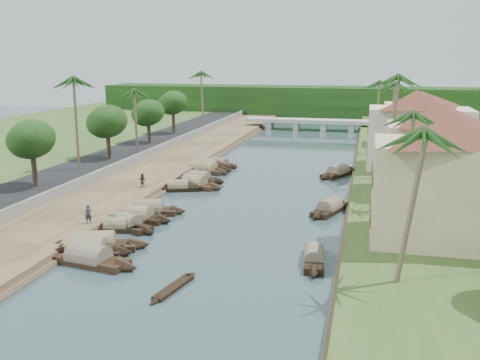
% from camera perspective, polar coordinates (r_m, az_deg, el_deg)
% --- Properties ---
extents(ground, '(220.00, 220.00, 0.00)m').
position_cam_1_polar(ground, '(50.07, -1.50, -5.32)').
color(ground, '#32484C').
rests_on(ground, ground).
extents(left_bank, '(10.00, 180.00, 0.80)m').
position_cam_1_polar(left_bank, '(73.36, -9.57, 0.74)').
color(left_bank, brown).
rests_on(left_bank, ground).
extents(right_bank, '(16.00, 180.00, 1.20)m').
position_cam_1_polar(right_bank, '(67.95, 18.75, -0.58)').
color(right_bank, '#2E4F1F').
rests_on(right_bank, ground).
extents(road, '(8.00, 180.00, 1.40)m').
position_cam_1_polar(road, '(76.99, -15.42, 1.26)').
color(road, black).
rests_on(road, ground).
extents(retaining_wall, '(0.40, 180.00, 1.10)m').
position_cam_1_polar(retaining_wall, '(74.90, -12.56, 1.60)').
color(retaining_wall, gray).
rests_on(retaining_wall, left_bank).
extents(treeline, '(120.00, 14.00, 8.00)m').
position_cam_1_polar(treeline, '(146.90, 8.71, 8.25)').
color(treeline, black).
rests_on(treeline, ground).
extents(bridge, '(28.00, 4.00, 2.40)m').
position_cam_1_polar(bridge, '(119.38, 7.49, 6.13)').
color(bridge, '#ABACA1').
rests_on(bridge, ground).
extents(building_near, '(14.85, 14.85, 10.20)m').
position_cam_1_polar(building_near, '(45.38, 21.59, 0.19)').
color(building_near, beige).
rests_on(building_near, right_bank).
extents(building_mid, '(14.11, 14.11, 9.70)m').
position_cam_1_polar(building_mid, '(61.15, 20.52, 3.14)').
color(building_mid, beige).
rests_on(building_mid, right_bank).
extents(building_far, '(15.59, 15.59, 10.20)m').
position_cam_1_polar(building_far, '(74.79, 18.55, 5.14)').
color(building_far, silver).
rests_on(building_far, right_bank).
extents(building_distant, '(12.62, 12.62, 9.20)m').
position_cam_1_polar(building_distant, '(94.73, 18.15, 6.38)').
color(building_distant, beige).
rests_on(building_distant, right_bank).
extents(sampan_0, '(9.44, 3.42, 2.41)m').
position_cam_1_polar(sampan_0, '(43.56, -15.84, -8.09)').
color(sampan_0, black).
rests_on(sampan_0, ground).
extents(sampan_1, '(7.60, 3.10, 2.21)m').
position_cam_1_polar(sampan_1, '(45.30, -15.80, -7.27)').
color(sampan_1, black).
rests_on(sampan_1, ground).
extents(sampan_2, '(9.39, 4.88, 2.42)m').
position_cam_1_polar(sampan_2, '(46.36, -15.17, -6.75)').
color(sampan_2, black).
rests_on(sampan_2, ground).
extents(sampan_3, '(7.73, 4.67, 2.11)m').
position_cam_1_polar(sampan_3, '(51.39, -12.02, -4.64)').
color(sampan_3, black).
rests_on(sampan_3, ground).
extents(sampan_4, '(6.34, 2.87, 1.82)m').
position_cam_1_polar(sampan_4, '(50.78, -13.08, -4.92)').
color(sampan_4, black).
rests_on(sampan_4, ground).
extents(sampan_5, '(7.31, 2.29, 2.30)m').
position_cam_1_polar(sampan_5, '(53.37, -10.76, -3.91)').
color(sampan_5, black).
rests_on(sampan_5, ground).
extents(sampan_6, '(7.87, 3.40, 2.28)m').
position_cam_1_polar(sampan_6, '(55.57, -9.60, -3.19)').
color(sampan_6, black).
rests_on(sampan_6, ground).
extents(sampan_7, '(7.19, 3.64, 1.93)m').
position_cam_1_polar(sampan_7, '(64.70, -6.62, -0.80)').
color(sampan_7, black).
rests_on(sampan_7, ground).
extents(sampan_8, '(8.22, 3.78, 2.45)m').
position_cam_1_polar(sampan_8, '(65.99, -4.89, -0.47)').
color(sampan_8, black).
rests_on(sampan_8, ground).
extents(sampan_9, '(7.94, 3.26, 2.00)m').
position_cam_1_polar(sampan_9, '(69.16, -4.37, 0.15)').
color(sampan_9, black).
rests_on(sampan_9, ground).
extents(sampan_10, '(7.73, 2.77, 2.11)m').
position_cam_1_polar(sampan_10, '(74.09, -3.80, 1.03)').
color(sampan_10, black).
rests_on(sampan_10, ground).
extents(sampan_11, '(7.58, 2.01, 2.18)m').
position_cam_1_polar(sampan_11, '(75.29, -3.52, 1.23)').
color(sampan_11, black).
rests_on(sampan_11, ground).
extents(sampan_12, '(7.07, 4.21, 1.78)m').
position_cam_1_polar(sampan_12, '(78.73, -2.18, 1.75)').
color(sampan_12, black).
rests_on(sampan_12, ground).
extents(sampan_13, '(6.78, 1.74, 1.90)m').
position_cam_1_polar(sampan_13, '(77.80, -3.45, 1.60)').
color(sampan_13, black).
rests_on(sampan_13, ground).
extents(sampan_14, '(2.10, 7.53, 1.85)m').
position_cam_1_polar(sampan_14, '(42.54, 7.89, -8.24)').
color(sampan_14, black).
rests_on(sampan_14, ground).
extents(sampan_15, '(4.25, 8.05, 2.15)m').
position_cam_1_polar(sampan_15, '(56.13, 9.52, -3.02)').
color(sampan_15, black).
rests_on(sampan_15, ground).
extents(sampan_16, '(5.62, 8.80, 2.20)m').
position_cam_1_polar(sampan_16, '(73.74, 10.43, 0.78)').
color(sampan_16, black).
rests_on(sampan_16, ground).
extents(canoe_0, '(1.99, 5.97, 0.78)m').
position_cam_1_polar(canoe_0, '(38.05, -7.08, -11.35)').
color(canoe_0, black).
rests_on(canoe_0, ground).
extents(canoe_1, '(4.30, 1.60, 0.69)m').
position_cam_1_polar(canoe_1, '(53.20, -11.44, -4.36)').
color(canoe_1, black).
rests_on(canoe_1, ground).
extents(canoe_2, '(4.87, 1.66, 0.70)m').
position_cam_1_polar(canoe_2, '(70.01, -5.11, 0.04)').
color(canoe_2, black).
rests_on(canoe_2, ground).
extents(palm_0, '(3.20, 3.20, 11.59)m').
position_cam_1_polar(palm_0, '(34.91, 17.77, 4.63)').
color(palm_0, brown).
rests_on(palm_0, ground).
extents(palm_1, '(3.20, 3.20, 10.91)m').
position_cam_1_polar(palm_1, '(52.92, 17.49, 6.56)').
color(palm_1, brown).
rests_on(palm_1, ground).
extents(palm_2, '(3.20, 3.20, 13.85)m').
position_cam_1_polar(palm_2, '(66.97, 16.01, 10.31)').
color(palm_2, brown).
rests_on(palm_2, ground).
extents(palm_3, '(3.20, 3.20, 12.18)m').
position_cam_1_polar(palm_3, '(85.08, 16.16, 9.68)').
color(palm_3, brown).
rests_on(palm_3, ground).
extents(palm_5, '(3.20, 3.20, 13.30)m').
position_cam_1_polar(palm_5, '(71.50, -17.36, 10.09)').
color(palm_5, brown).
rests_on(palm_5, ground).
extents(palm_6, '(3.20, 3.20, 11.01)m').
position_cam_1_polar(palm_6, '(82.90, -11.17, 9.22)').
color(palm_6, brown).
rests_on(palm_6, ground).
extents(palm_7, '(3.20, 3.20, 11.72)m').
position_cam_1_polar(palm_7, '(101.28, 14.63, 9.97)').
color(palm_7, brown).
rests_on(palm_7, ground).
extents(palm_8, '(3.20, 3.20, 12.88)m').
position_cam_1_polar(palm_8, '(109.59, -4.05, 11.23)').
color(palm_8, brown).
rests_on(palm_8, ground).
extents(tree_2, '(4.99, 4.99, 7.44)m').
position_cam_1_polar(tree_2, '(64.02, -21.34, 3.99)').
color(tree_2, '#453827').
rests_on(tree_2, ground).
extents(tree_3, '(5.40, 5.40, 7.51)m').
position_cam_1_polar(tree_3, '(79.31, -13.97, 6.00)').
color(tree_3, '#453827').
rests_on(tree_3, ground).
extents(tree_4, '(5.09, 5.09, 7.17)m').
position_cam_1_polar(tree_4, '(92.62, -9.77, 7.01)').
color(tree_4, '#453827').
rests_on(tree_4, ground).
extents(tree_5, '(5.09, 5.09, 7.90)m').
position_cam_1_polar(tree_5, '(103.66, -7.17, 8.12)').
color(tree_5, '#453827').
rests_on(tree_5, ground).
extents(tree_6, '(4.57, 4.57, 6.55)m').
position_cam_1_polar(tree_6, '(78.43, 21.99, 4.77)').
color(tree_6, '#453827').
rests_on(tree_6, ground).
extents(person_near, '(0.72, 0.57, 1.73)m').
position_cam_1_polar(person_near, '(50.91, -15.87, -3.55)').
color(person_near, '#2B2A32').
rests_on(person_near, left_bank).
extents(person_far, '(0.84, 0.68, 1.64)m').
position_cam_1_polar(person_far, '(63.67, -10.38, -0.03)').
color(person_far, '#332C23').
rests_on(person_far, left_bank).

